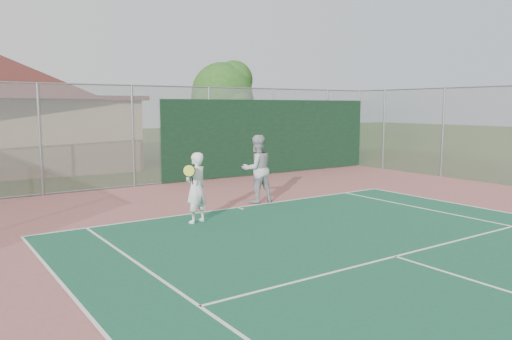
{
  "coord_description": "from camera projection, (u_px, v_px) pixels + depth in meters",
  "views": [
    {
      "loc": [
        -7.24,
        0.46,
        2.8
      ],
      "look_at": [
        -0.31,
        10.54,
        1.23
      ],
      "focal_mm": 35.0,
      "sensor_mm": 36.0,
      "label": 1
    }
  ],
  "objects": [
    {
      "name": "player_grey_back",
      "position": [
        257.0,
        170.0,
        14.39
      ],
      "size": [
        1.01,
        0.81,
        1.96
      ],
      "rotation": [
        0.0,
        0.0,
        3.06
      ],
      "color": "#B0B2B5",
      "rests_on": "ground"
    },
    {
      "name": "tree",
      "position": [
        224.0,
        95.0,
        25.22
      ],
      "size": [
        3.65,
        3.46,
        5.09
      ],
      "color": "#362413",
      "rests_on": "ground"
    },
    {
      "name": "back_fence",
      "position": [
        212.0,
        136.0,
        18.9
      ],
      "size": [
        20.08,
        0.11,
        3.53
      ],
      "color": "gray",
      "rests_on": "ground"
    },
    {
      "name": "player_white_front",
      "position": [
        196.0,
        188.0,
        11.89
      ],
      "size": [
        0.84,
        0.72,
        1.69
      ],
      "rotation": [
        0.0,
        0.0,
        3.46
      ],
      "color": "white",
      "rests_on": "ground"
    },
    {
      "name": "side_fence_right",
      "position": [
        443.0,
        133.0,
        19.67
      ],
      "size": [
        0.08,
        9.0,
        3.5
      ],
      "color": "gray",
      "rests_on": "ground"
    }
  ]
}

